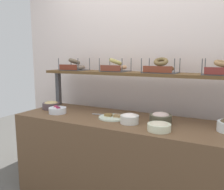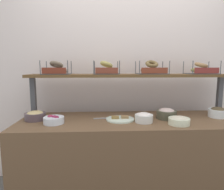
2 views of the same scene
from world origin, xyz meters
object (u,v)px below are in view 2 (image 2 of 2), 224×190
(bowl_cream_cheese, at_px, (144,117))
(bagel_basket_cinnamon_raisin, at_px, (152,69))
(bowl_beet_salad, at_px, (54,120))
(bowl_tuna_salad, at_px, (166,113))
(bowl_potato_salad, at_px, (179,120))
(bagel_basket_sesame, at_px, (106,70))
(bagel_basket_poppy, at_px, (56,70))
(serving_spoon_near_plate, at_px, (106,118))
(bowl_hummus, at_px, (35,115))
(bagel_basket_everything, at_px, (201,70))
(bowl_chocolate_spread, at_px, (218,112))
(serving_plate_white, at_px, (120,119))

(bowl_cream_cheese, distance_m, bagel_basket_cinnamon_raisin, 0.60)
(bowl_beet_salad, relative_size, bowl_tuna_salad, 0.94)
(bowl_beet_salad, height_order, bagel_basket_cinnamon_raisin, bagel_basket_cinnamon_raisin)
(bowl_potato_salad, xyz_separation_m, bagel_basket_sesame, (-0.63, 0.47, 0.44))
(bagel_basket_poppy, bearing_deg, serving_spoon_near_plate, -23.37)
(bowl_beet_salad, bearing_deg, bowl_hummus, 147.33)
(bowl_potato_salad, bearing_deg, bagel_basket_sesame, 143.31)
(bowl_hummus, height_order, bagel_basket_everything, bagel_basket_everything)
(bowl_potato_salad, distance_m, bagel_basket_sesame, 0.90)
(bowl_potato_salad, relative_size, bowl_tuna_salad, 0.97)
(bowl_cream_cheese, bearing_deg, bowl_potato_salad, -16.78)
(bagel_basket_poppy, bearing_deg, bowl_potato_salad, -21.28)
(bowl_chocolate_spread, xyz_separation_m, bagel_basket_poppy, (-1.66, 0.22, 0.43))
(bowl_potato_salad, relative_size, bowl_chocolate_spread, 0.99)
(bowl_beet_salad, relative_size, serving_spoon_near_plate, 1.00)
(bagel_basket_sesame, bearing_deg, bowl_beet_salad, -141.76)
(bowl_potato_salad, xyz_separation_m, bowl_cream_cheese, (-0.30, 0.09, 0.01))
(bagel_basket_everything, bearing_deg, bowl_tuna_salad, -151.39)
(bowl_chocolate_spread, bearing_deg, bowl_tuna_salad, -176.60)
(bowl_potato_salad, bearing_deg, bagel_basket_poppy, 158.72)
(bowl_potato_salad, relative_size, bagel_basket_everything, 0.61)
(bowl_chocolate_spread, distance_m, bowl_beet_salad, 1.62)
(serving_spoon_near_plate, distance_m, bagel_basket_sesame, 0.53)
(bowl_tuna_salad, relative_size, bagel_basket_poppy, 0.69)
(bowl_cream_cheese, xyz_separation_m, bowl_hummus, (-1.03, 0.13, -0.00))
(bagel_basket_poppy, distance_m, bagel_basket_everything, 1.56)
(bowl_cream_cheese, distance_m, bagel_basket_sesame, 0.67)
(bowl_potato_salad, xyz_separation_m, bowl_beet_salad, (-1.12, 0.09, -0.00))
(bagel_basket_everything, bearing_deg, serving_plate_white, -163.45)
(bowl_beet_salad, relative_size, bagel_basket_poppy, 0.65)
(bowl_chocolate_spread, bearing_deg, bagel_basket_poppy, 172.50)
(bowl_potato_salad, bearing_deg, bowl_hummus, 170.51)
(bowl_hummus, distance_m, bagel_basket_poppy, 0.52)
(bowl_chocolate_spread, relative_size, serving_spoon_near_plate, 1.04)
(serving_spoon_near_plate, relative_size, bagel_basket_everything, 0.59)
(bowl_cream_cheese, bearing_deg, bowl_tuna_salad, 24.02)
(bagel_basket_sesame, bearing_deg, serving_spoon_near_plate, -93.42)
(bowl_chocolate_spread, relative_size, bowl_hummus, 0.97)
(bowl_hummus, xyz_separation_m, bagel_basket_sesame, (0.69, 0.25, 0.43))
(bowl_beet_salad, bearing_deg, bowl_potato_salad, -4.55)
(bowl_chocolate_spread, bearing_deg, bowl_cream_cheese, -169.79)
(bowl_hummus, distance_m, bagel_basket_cinnamon_raisin, 1.28)
(bowl_hummus, relative_size, bagel_basket_poppy, 0.70)
(bowl_tuna_salad, distance_m, bagel_basket_poppy, 1.21)
(bowl_chocolate_spread, bearing_deg, bagel_basket_everything, 114.73)
(bagel_basket_sesame, bearing_deg, serving_plate_white, -67.28)
(bowl_cream_cheese, bearing_deg, bowl_beet_salad, -179.98)
(bowl_potato_salad, xyz_separation_m, bowl_chocolate_spread, (0.50, 0.23, 0.01))
(bowl_tuna_salad, bearing_deg, serving_plate_white, -176.83)
(bowl_cream_cheese, height_order, bowl_tuna_salad, bowl_tuna_salad)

